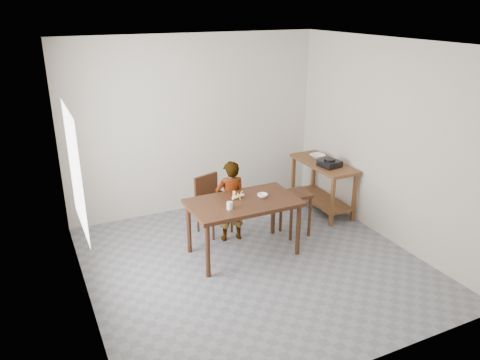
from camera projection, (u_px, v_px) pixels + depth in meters
name	position (u px, v px, depth m)	size (l,w,h in m)	color
floor	(254.00, 265.00, 5.95)	(4.00, 4.00, 0.04)	slate
ceiling	(256.00, 41.00, 4.97)	(4.00, 4.00, 0.04)	white
wall_back	(194.00, 125.00, 7.16)	(4.00, 0.04, 2.70)	beige
wall_front	(370.00, 236.00, 3.76)	(4.00, 0.04, 2.70)	beige
wall_left	(74.00, 192.00, 4.65)	(0.04, 4.00, 2.70)	beige
wall_right	(388.00, 142.00, 6.28)	(0.04, 4.00, 2.70)	beige
window_pane	(75.00, 170.00, 4.78)	(0.02, 1.10, 1.30)	white
dining_table	(243.00, 227.00, 6.06)	(1.40, 0.80, 0.75)	#3A1E0F
prep_counter	(322.00, 186.00, 7.34)	(0.50, 1.20, 0.80)	brown
child	(230.00, 201.00, 6.36)	(0.42, 0.28, 1.15)	white
dining_chair	(214.00, 206.00, 6.62)	(0.40, 0.40, 0.83)	#3A1E0F
stool	(295.00, 213.00, 6.60)	(0.36, 0.36, 0.64)	#3A1E0F
glass_tumbler	(230.00, 206.00, 5.68)	(0.07, 0.07, 0.09)	silver
small_bowl	(262.00, 195.00, 6.04)	(0.13, 0.13, 0.04)	white
banana	(238.00, 196.00, 5.99)	(0.19, 0.13, 0.07)	#F3CC5E
serving_bowl	(317.00, 156.00, 7.39)	(0.23, 0.23, 0.06)	white
gas_burner	(330.00, 163.00, 7.00)	(0.28, 0.28, 0.09)	black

